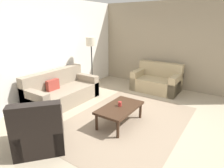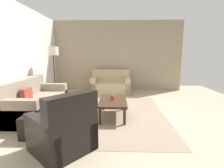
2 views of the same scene
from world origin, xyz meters
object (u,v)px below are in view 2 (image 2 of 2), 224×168
(ottoman, at_px, (40,124))
(coffee_table, at_px, (113,102))
(armchair_leather, at_px, (64,133))
(cup, at_px, (112,98))
(couch_loveseat, at_px, (111,85))
(couch_main, at_px, (33,103))
(lamp_standing, at_px, (53,57))

(ottoman, xyz_separation_m, coffee_table, (0.98, -1.32, 0.16))
(armchair_leather, bearing_deg, coffee_table, -24.59)
(coffee_table, height_order, cup, cup)
(couch_loveseat, bearing_deg, ottoman, 161.76)
(couch_main, xyz_separation_m, coffee_table, (-0.10, -2.00, 0.06))
(cup, bearing_deg, armchair_leather, 156.08)
(couch_main, relative_size, lamp_standing, 1.16)
(armchair_leather, xyz_separation_m, cup, (1.54, -0.69, 0.15))
(couch_main, height_order, couch_loveseat, same)
(ottoman, distance_m, lamp_standing, 2.68)
(couch_main, distance_m, ottoman, 1.28)
(armchair_leather, distance_m, cup, 1.70)
(ottoman, relative_size, lamp_standing, 0.33)
(cup, bearing_deg, couch_loveseat, 3.11)
(coffee_table, relative_size, lamp_standing, 0.64)
(armchair_leather, relative_size, coffee_table, 1.03)
(ottoman, bearing_deg, coffee_table, -53.43)
(couch_main, bearing_deg, lamp_standing, -5.28)
(couch_loveseat, distance_m, coffee_table, 2.58)
(armchair_leather, height_order, coffee_table, armchair_leather)
(armchair_leather, bearing_deg, lamp_standing, 22.40)
(coffee_table, height_order, lamp_standing, lamp_standing)
(couch_loveseat, bearing_deg, cup, -176.89)
(armchair_leather, bearing_deg, couch_main, 38.56)
(lamp_standing, bearing_deg, armchair_leather, -157.60)
(armchair_leather, distance_m, lamp_standing, 3.30)
(couch_loveseat, relative_size, coffee_table, 1.32)
(armchair_leather, height_order, ottoman, armchair_leather)
(couch_loveseat, distance_m, lamp_standing, 2.39)
(coffee_table, bearing_deg, cup, 30.32)
(ottoman, relative_size, coffee_table, 0.51)
(couch_loveseat, bearing_deg, couch_main, 143.23)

